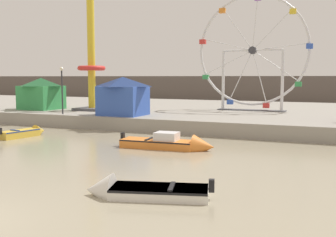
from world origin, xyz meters
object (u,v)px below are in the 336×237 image
(motorboat_white_red_stripe, at_px, (135,191))
(promenade_lamp_near, at_px, (62,83))
(carnival_booth_blue_tent, at_px, (123,95))
(motorboat_mustard_yellow, at_px, (25,133))
(drop_tower_yellow_tower, at_px, (91,61))
(carnival_booth_green_kiosk, at_px, (41,93))
(ferris_wheel_white_frame, at_px, (253,53))
(motorboat_orange_hull, at_px, (174,144))

(motorboat_white_red_stripe, bearing_deg, promenade_lamp_near, -61.69)
(carnival_booth_blue_tent, height_order, promenade_lamp_near, promenade_lamp_near)
(motorboat_mustard_yellow, bearing_deg, promenade_lamp_near, 21.00)
(drop_tower_yellow_tower, distance_m, promenade_lamp_near, 4.88)
(carnival_booth_green_kiosk, height_order, promenade_lamp_near, promenade_lamp_near)
(carnival_booth_green_kiosk, distance_m, promenade_lamp_near, 6.29)
(promenade_lamp_near, bearing_deg, motorboat_mustard_yellow, -78.16)
(ferris_wheel_white_frame, height_order, carnival_booth_blue_tent, ferris_wheel_white_frame)
(motorboat_orange_hull, bearing_deg, motorboat_mustard_yellow, 174.34)
(motorboat_orange_hull, height_order, ferris_wheel_white_frame, ferris_wheel_white_frame)
(drop_tower_yellow_tower, bearing_deg, carnival_booth_green_kiosk, -169.12)
(carnival_booth_blue_tent, bearing_deg, drop_tower_yellow_tower, 149.27)
(motorboat_orange_hull, xyz_separation_m, carnival_booth_blue_tent, (-7.58, 7.36, 2.42))
(drop_tower_yellow_tower, bearing_deg, motorboat_orange_hull, -39.66)
(promenade_lamp_near, bearing_deg, carnival_booth_green_kiosk, 146.78)
(carnival_booth_green_kiosk, bearing_deg, motorboat_orange_hull, -25.27)
(motorboat_mustard_yellow, distance_m, ferris_wheel_white_frame, 21.35)
(motorboat_white_red_stripe, bearing_deg, carnival_booth_green_kiosk, -58.94)
(drop_tower_yellow_tower, bearing_deg, ferris_wheel_white_frame, 21.15)
(motorboat_mustard_yellow, relative_size, ferris_wheel_white_frame, 0.36)
(ferris_wheel_white_frame, distance_m, carnival_booth_green_kiosk, 20.85)
(ferris_wheel_white_frame, height_order, promenade_lamp_near, ferris_wheel_white_frame)
(carnival_booth_green_kiosk, bearing_deg, carnival_booth_blue_tent, -9.38)
(carnival_booth_green_kiosk, bearing_deg, promenade_lamp_near, -30.47)
(motorboat_white_red_stripe, height_order, carnival_booth_green_kiosk, carnival_booth_green_kiosk)
(motorboat_mustard_yellow, xyz_separation_m, promenade_lamp_near, (-1.22, 5.82, 3.42))
(motorboat_white_red_stripe, xyz_separation_m, promenade_lamp_near, (-15.16, 15.47, 3.49))
(carnival_booth_blue_tent, bearing_deg, promenade_lamp_near, -166.63)
(motorboat_orange_hull, height_order, promenade_lamp_near, promenade_lamp_near)
(motorboat_orange_hull, distance_m, carnival_booth_blue_tent, 10.84)
(motorboat_orange_hull, height_order, carnival_booth_blue_tent, carnival_booth_blue_tent)
(carnival_booth_green_kiosk, bearing_deg, drop_tower_yellow_tower, 13.63)
(motorboat_mustard_yellow, bearing_deg, motorboat_orange_hull, -82.79)
(ferris_wheel_white_frame, bearing_deg, motorboat_mustard_yellow, -129.64)
(motorboat_mustard_yellow, relative_size, drop_tower_yellow_tower, 0.32)
(motorboat_mustard_yellow, xyz_separation_m, drop_tower_yellow_tower, (-1.16, 10.23, 5.51))
(motorboat_orange_hull, bearing_deg, ferris_wheel_white_frame, 81.43)
(motorboat_orange_hull, xyz_separation_m, ferris_wheel_white_frame, (1.37, 16.12, 6.20))
(ferris_wheel_white_frame, bearing_deg, carnival_booth_blue_tent, -135.62)
(ferris_wheel_white_frame, bearing_deg, carnival_booth_green_kiosk, -161.52)
(carnival_booth_blue_tent, bearing_deg, motorboat_white_red_stripe, -58.13)
(motorboat_white_red_stripe, relative_size, drop_tower_yellow_tower, 0.38)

